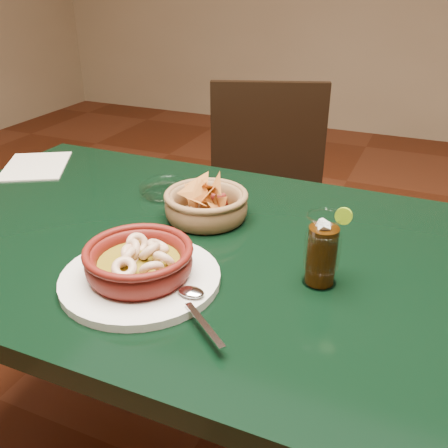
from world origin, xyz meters
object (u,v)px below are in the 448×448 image
at_px(dining_table, 169,274).
at_px(shrimp_plate, 140,266).
at_px(chip_basket, 206,205).
at_px(dining_chair, 266,209).
at_px(cola_drink, 322,251).

relative_size(dining_table, shrimp_plate, 3.39).
xyz_separation_m(dining_table, chip_basket, (0.05, 0.10, 0.13)).
bearing_deg(dining_table, chip_basket, 64.62).
bearing_deg(chip_basket, dining_chair, 95.75).
relative_size(chip_basket, cola_drink, 1.44).
bearing_deg(cola_drink, dining_chair, 114.86).
xyz_separation_m(dining_chair, cola_drink, (0.35, -0.76, 0.31)).
bearing_deg(dining_chair, dining_table, -88.80).
xyz_separation_m(dining_chair, shrimp_plate, (0.06, -0.88, 0.28)).
bearing_deg(cola_drink, shrimp_plate, -156.62).
xyz_separation_m(shrimp_plate, chip_basket, (-0.00, 0.27, -0.00)).
relative_size(dining_table, dining_chair, 1.32).
bearing_deg(dining_table, shrimp_plate, -74.42).
relative_size(dining_chair, chip_basket, 4.24).
height_order(dining_chair, shrimp_plate, dining_chair).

